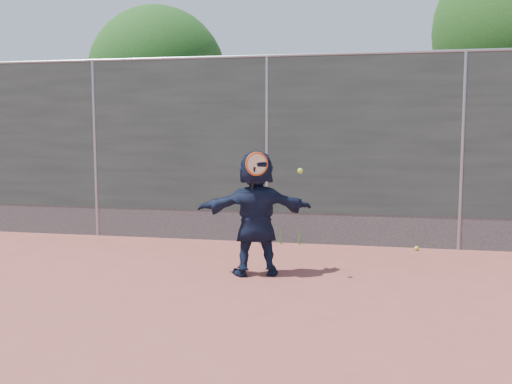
# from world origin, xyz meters

# --- Properties ---
(ground) EXTENTS (80.00, 80.00, 0.00)m
(ground) POSITION_xyz_m (0.00, 0.00, 0.00)
(ground) COLOR #9E4C42
(ground) RESTS_ON ground
(player) EXTENTS (1.54, 0.90, 1.59)m
(player) POSITION_xyz_m (0.25, 1.40, 0.79)
(player) COLOR #121B33
(player) RESTS_ON ground
(ball_ground) EXTENTS (0.07, 0.07, 0.07)m
(ball_ground) POSITION_xyz_m (2.36, 3.31, 0.03)
(ball_ground) COLOR #A7D62F
(ball_ground) RESTS_ON ground
(fence) EXTENTS (20.00, 0.06, 3.03)m
(fence) POSITION_xyz_m (-0.00, 3.50, 1.58)
(fence) COLOR #38423D
(fence) RESTS_ON ground
(swing_action) EXTENTS (0.69, 0.20, 0.51)m
(swing_action) POSITION_xyz_m (0.34, 1.21, 1.40)
(swing_action) COLOR #C84712
(swing_action) RESTS_ON ground
(tree_left) EXTENTS (3.15, 3.00, 4.53)m
(tree_left) POSITION_xyz_m (-2.85, 6.55, 2.94)
(tree_left) COLOR #382314
(tree_left) RESTS_ON ground
(weed_clump) EXTENTS (0.68, 0.07, 0.30)m
(weed_clump) POSITION_xyz_m (0.29, 3.38, 0.13)
(weed_clump) COLOR #387226
(weed_clump) RESTS_ON ground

